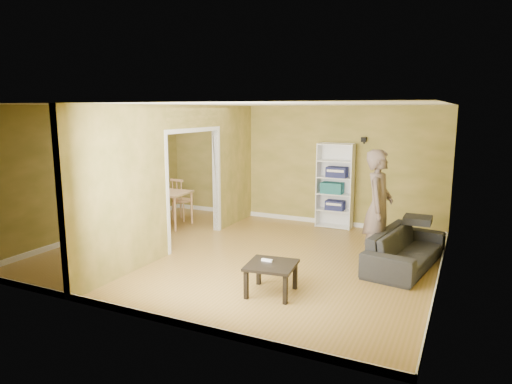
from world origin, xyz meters
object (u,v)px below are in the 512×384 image
sofa (406,243)px  chair_near (146,208)px  person (379,197)px  dining_table (161,195)px  chair_left (133,202)px  chair_far (182,199)px  bookshelf (336,185)px  coffee_table (271,268)px

sofa → chair_near: bearing=99.8°
person → dining_table: bearing=83.0°
chair_near → sofa: bearing=19.8°
person → chair_left: 5.57m
chair_left → chair_near: chair_near is taller
chair_far → chair_near: bearing=86.3°
sofa → bookshelf: (-1.74, 2.00, 0.52)m
coffee_table → chair_far: (-3.57, 3.06, 0.12)m
person → coffee_table: (-1.06, -1.94, -0.74)m
chair_far → dining_table: bearing=80.3°
person → coffee_table: person is taller
person → chair_far: bearing=75.6°
dining_table → chair_near: chair_near is taller
dining_table → coffee_table: bearing=-33.6°
dining_table → chair_left: chair_left is taller
sofa → chair_far: (-5.09, 1.09, 0.10)m
sofa → dining_table: sofa is taller
dining_table → chair_left: bearing=-177.2°
bookshelf → coffee_table: size_ratio=2.78×
dining_table → chair_far: chair_far is taller
chair_far → person: bearing=168.6°
bookshelf → chair_left: bookshelf is taller
dining_table → chair_far: 0.64m
sofa → chair_left: chair_left is taller
chair_left → chair_near: size_ratio=0.95×
sofa → person: 0.86m
person → bookshelf: (-1.28, 2.03, -0.20)m
person → chair_far: (-4.63, 1.12, -0.62)m
bookshelf → chair_far: bookshelf is taller
sofa → chair_far: chair_far is taller
sofa → coffee_table: bearing=151.7°
coffee_table → dining_table: bearing=146.4°
bookshelf → dining_table: bearing=-156.5°
person → dining_table: person is taller
sofa → dining_table: 5.25m
person → coffee_table: size_ratio=3.40×
sofa → coffee_table: 2.49m
dining_table → chair_near: size_ratio=1.25×
person → chair_near: person is taller
chair_left → chair_far: 1.08m
chair_near → person: bearing=19.5°
coffee_table → chair_left: size_ratio=0.71×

